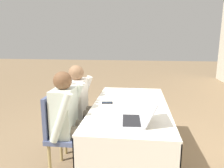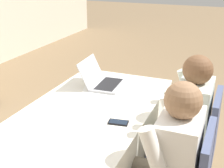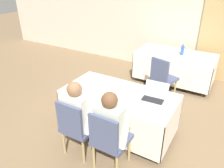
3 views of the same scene
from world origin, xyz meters
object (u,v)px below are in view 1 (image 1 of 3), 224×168
at_px(chair_near_right, 63,130).
at_px(person_white_shirt, 71,117).
at_px(laptop, 137,118).
at_px(chair_near_left, 76,114).
at_px(cell_phone, 107,103).
at_px(person_checkered_shirt, 83,103).

distance_m(chair_near_right, person_white_shirt, 0.19).
relative_size(laptop, chair_near_left, 0.41).
relative_size(cell_phone, chair_near_right, 0.16).
bearing_deg(person_checkered_shirt, person_white_shirt, -180.00).
bearing_deg(laptop, chair_near_right, -111.27).
bearing_deg(laptop, cell_phone, -151.17).
bearing_deg(person_white_shirt, chair_near_right, 90.00).
bearing_deg(person_white_shirt, cell_phone, -49.27).
distance_m(chair_near_left, person_checkered_shirt, 0.19).
bearing_deg(cell_phone, chair_near_right, -64.83).
bearing_deg(chair_near_right, person_white_shirt, -90.00).
bearing_deg(chair_near_left, person_checkered_shirt, -90.00).
xyz_separation_m(chair_near_right, person_checkered_shirt, (-0.52, 0.10, 0.16)).
relative_size(laptop, chair_near_right, 0.41).
relative_size(laptop, person_checkered_shirt, 0.32).
relative_size(cell_phone, person_white_shirt, 0.12).
distance_m(cell_phone, person_white_shirt, 0.48).
relative_size(cell_phone, person_checkered_shirt, 0.12).
xyz_separation_m(laptop, person_checkered_shirt, (-0.79, -0.72, -0.12)).
bearing_deg(cell_phone, person_checkered_shirt, -129.23).
distance_m(laptop, person_checkered_shirt, 1.08).
xyz_separation_m(chair_near_left, person_white_shirt, (0.52, 0.10, 0.16)).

